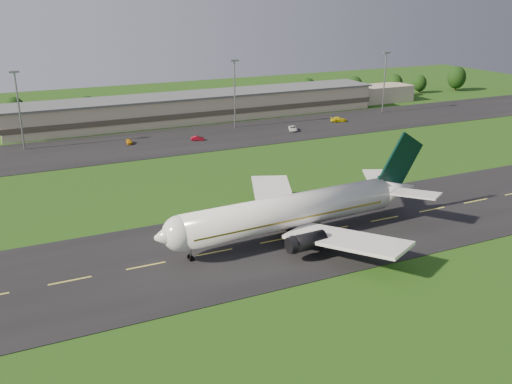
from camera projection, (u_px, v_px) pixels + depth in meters
name	position (u px, v px, depth m)	size (l,w,h in m)	color
ground	(385.00, 219.00, 103.04)	(360.00, 360.00, 0.00)	#1D4010
taxiway	(385.00, 219.00, 103.02)	(220.00, 30.00, 0.10)	black
apron	(230.00, 135.00, 164.48)	(260.00, 30.00, 0.10)	black
airliner	(293.00, 211.00, 93.90)	(51.30, 42.12, 15.57)	white
terminal	(219.00, 105.00, 186.41)	(145.00, 16.00, 8.40)	#B8A48C
light_mast_west	(18.00, 101.00, 144.93)	(2.40, 1.20, 20.35)	gray
light_mast_centre	(235.00, 86.00, 169.15)	(2.40, 1.20, 20.35)	gray
light_mast_east	(385.00, 75.00, 191.35)	(2.40, 1.20, 20.35)	gray
tree_line	(276.00, 93.00, 205.04)	(198.48, 9.83, 10.17)	black
service_vehicle_a	(129.00, 142.00, 154.33)	(1.47, 3.65, 1.24)	#C6880B
service_vehicle_b	(198.00, 138.00, 157.84)	(1.28, 3.67, 1.21)	maroon
service_vehicle_c	(293.00, 128.00, 168.97)	(2.32, 5.04, 1.40)	silver
service_vehicle_d	(339.00, 119.00, 180.93)	(2.10, 5.16, 1.50)	yellow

